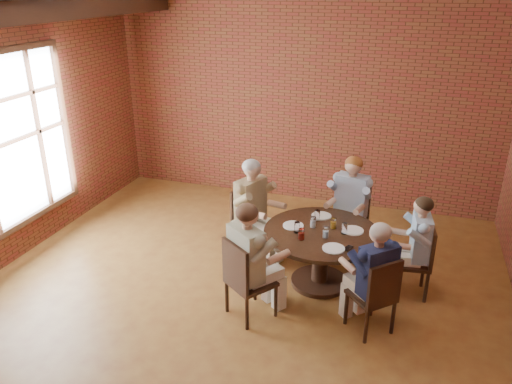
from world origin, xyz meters
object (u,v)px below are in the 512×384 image
(chair_a, at_px, (420,258))
(chair_e, at_px, (377,294))
(diner_c, at_px, (254,210))
(smartphone, at_px, (348,248))
(chair_b, at_px, (351,214))
(chair_c, at_px, (249,220))
(diner_d, at_px, (251,261))
(diner_b, at_px, (349,206))
(diner_a, at_px, (414,247))
(diner_e, at_px, (373,278))
(chair_d, at_px, (244,278))
(dining_table, at_px, (321,247))

(chair_a, relative_size, chair_e, 0.98)
(diner_c, height_order, smartphone, diner_c)
(chair_a, bearing_deg, chair_e, -31.71)
(chair_b, xyz_separation_m, chair_c, (-1.32, -0.62, 0.00))
(chair_c, relative_size, diner_d, 0.70)
(chair_b, bearing_deg, chair_e, -62.38)
(chair_a, xyz_separation_m, diner_b, (-0.98, 0.83, 0.20))
(chair_e, bearing_deg, diner_c, -78.13)
(diner_c, xyz_separation_m, chair_e, (1.77, -1.20, -0.20))
(diner_a, distance_m, diner_b, 1.23)
(chair_b, xyz_separation_m, diner_c, (-1.23, -0.66, 0.18))
(diner_a, xyz_separation_m, smartphone, (-0.73, -0.47, 0.11))
(diner_d, bearing_deg, chair_a, -114.65)
(chair_c, relative_size, chair_e, 1.06)
(diner_d, distance_m, diner_e, 1.34)
(diner_d, bearing_deg, chair_d, 90.00)
(diner_e, bearing_deg, smartphone, -94.14)
(diner_a, relative_size, diner_d, 0.92)
(chair_d, bearing_deg, dining_table, -90.00)
(chair_b, height_order, chair_e, chair_b)
(dining_table, bearing_deg, diner_b, 78.50)
(chair_d, height_order, smartphone, chair_d)
(diner_a, distance_m, chair_d, 2.10)
(chair_a, relative_size, diner_a, 0.71)
(chair_a, xyz_separation_m, diner_c, (-2.19, 0.26, 0.21))
(chair_c, bearing_deg, dining_table, -90.00)
(chair_a, distance_m, diner_e, 1.01)
(diner_a, height_order, chair_d, diner_a)
(chair_c, bearing_deg, diner_b, -45.56)
(diner_a, height_order, diner_c, diner_c)
(chair_a, bearing_deg, dining_table, -90.00)
(diner_c, relative_size, chair_e, 1.53)
(dining_table, relative_size, diner_e, 1.09)
(chair_c, xyz_separation_m, chair_d, (0.42, -1.40, -0.00))
(diner_e, bearing_deg, diner_a, -158.92)
(diner_d, bearing_deg, diner_e, -137.75)
(diner_e, height_order, smartphone, diner_e)
(diner_b, distance_m, chair_e, 1.86)
(chair_e, distance_m, smartphone, 0.65)
(chair_d, distance_m, smartphone, 1.24)
(diner_c, bearing_deg, diner_b, -42.63)
(smartphone, bearing_deg, diner_b, 119.14)
(chair_d, distance_m, diner_d, 0.20)
(dining_table, xyz_separation_m, chair_a, (1.18, 0.15, -0.03))
(dining_table, bearing_deg, chair_a, 7.34)
(diner_a, height_order, chair_c, diner_a)
(diner_d, bearing_deg, dining_table, -90.00)
(chair_e, xyz_separation_m, smartphone, (-0.39, 0.45, 0.25))
(chair_a, distance_m, chair_c, 2.30)
(chair_a, xyz_separation_m, chair_e, (-0.42, -0.93, 0.01))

